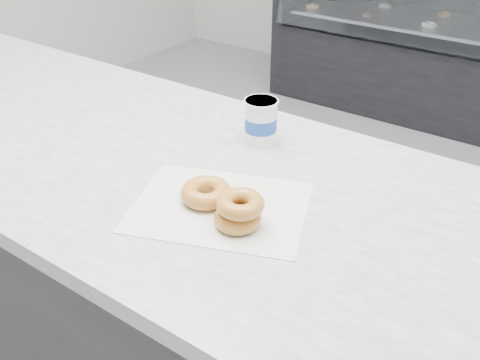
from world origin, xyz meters
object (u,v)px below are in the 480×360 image
object	(u,v)px
counter	(185,307)
donut_stack	(239,211)
display_case	(467,42)
coffee_cup	(261,121)
donut_single	(206,193)

from	to	relation	value
counter	donut_stack	size ratio (longest dim) A/B	24.19
display_case	coffee_cup	distance (m)	2.57
donut_stack	coffee_cup	xyz separation A→B (m)	(-0.15, 0.31, 0.02)
donut_single	display_case	bearing A→B (deg)	93.13
donut_stack	coffee_cup	size ratio (longest dim) A/B	1.16
display_case	donut_stack	bearing A→B (deg)	-84.85
display_case	donut_single	size ratio (longest dim) A/B	23.27
counter	donut_single	bearing A→B (deg)	-27.09
display_case	donut_stack	distance (m)	2.88
donut_single	coffee_cup	distance (m)	0.28
display_case	coffee_cup	world-z (taller)	display_case
counter	coffee_cup	bearing A→B (deg)	62.75
donut_single	coffee_cup	bearing A→B (deg)	100.39
donut_stack	coffee_cup	world-z (taller)	coffee_cup
display_case	coffee_cup	bearing A→B (deg)	-87.68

